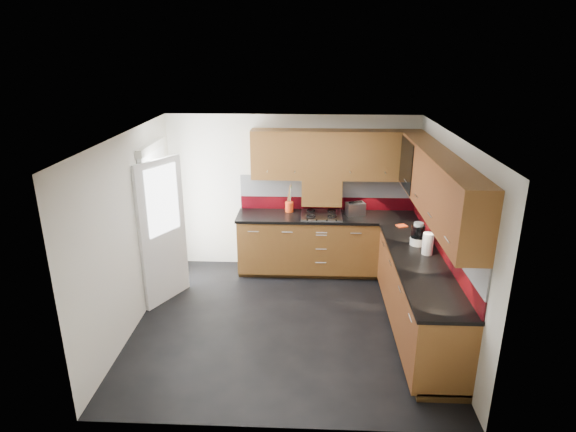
{
  "coord_description": "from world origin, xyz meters",
  "views": [
    {
      "loc": [
        0.26,
        -5.34,
        3.34
      ],
      "look_at": [
        -0.01,
        0.65,
        1.22
      ],
      "focal_mm": 30.0,
      "sensor_mm": 36.0,
      "label": 1
    }
  ],
  "objects_px": {
    "food_processor": "(418,235)",
    "gas_hob": "(321,215)",
    "utensil_pot": "(289,205)",
    "toaster": "(355,209)"
  },
  "relations": [
    {
      "from": "toaster",
      "to": "gas_hob",
      "type": "bearing_deg",
      "value": -171.85
    },
    {
      "from": "utensil_pot",
      "to": "toaster",
      "type": "bearing_deg",
      "value": -6.39
    },
    {
      "from": "utensil_pot",
      "to": "food_processor",
      "type": "relative_size",
      "value": 1.48
    },
    {
      "from": "food_processor",
      "to": "gas_hob",
      "type": "bearing_deg",
      "value": 138.76
    },
    {
      "from": "utensil_pot",
      "to": "food_processor",
      "type": "distance_m",
      "value": 2.1
    },
    {
      "from": "utensil_pot",
      "to": "toaster",
      "type": "xyz_separation_m",
      "value": [
        1.0,
        -0.11,
        -0.0
      ]
    },
    {
      "from": "gas_hob",
      "to": "toaster",
      "type": "xyz_separation_m",
      "value": [
        0.51,
        0.07,
        0.08
      ]
    },
    {
      "from": "gas_hob",
      "to": "toaster",
      "type": "distance_m",
      "value": 0.52
    },
    {
      "from": "gas_hob",
      "to": "utensil_pot",
      "type": "xyz_separation_m",
      "value": [
        -0.49,
        0.18,
        0.08
      ]
    },
    {
      "from": "utensil_pot",
      "to": "gas_hob",
      "type": "bearing_deg",
      "value": -20.69
    }
  ]
}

